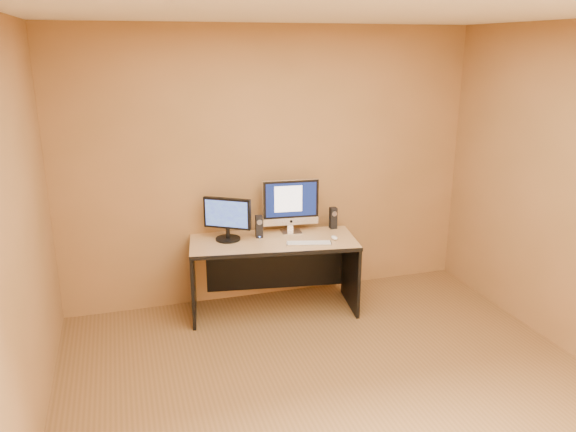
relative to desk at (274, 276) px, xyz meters
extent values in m
plane|color=brown|center=(0.10, -1.61, -0.35)|extent=(4.00, 4.00, 0.00)
plane|color=white|center=(0.10, -1.61, 2.25)|extent=(4.00, 4.00, 0.00)
cube|color=#BAB9BE|center=(0.28, -0.19, 0.36)|extent=(0.42, 0.21, 0.02)
ellipsoid|color=white|center=(0.54, -0.14, 0.37)|extent=(0.06, 0.10, 0.03)
cylinder|color=black|center=(0.27, 0.29, 0.35)|extent=(0.08, 0.20, 0.01)
cylinder|color=black|center=(0.19, 0.26, 0.35)|extent=(0.08, 0.16, 0.01)
camera|label=1|loc=(-1.28, -4.67, 2.05)|focal=35.00mm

